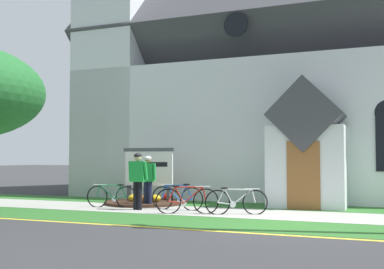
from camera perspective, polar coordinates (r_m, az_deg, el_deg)
name	(u,v)px	position (r m, az deg, el deg)	size (l,w,h in m)	color
ground	(309,208)	(15.73, 13.77, -8.51)	(140.00, 140.00, 0.00)	#333335
sidewalk_slab	(207,212)	(14.27, 1.77, -9.16)	(32.00, 2.36, 0.01)	#A8A59E
grass_verge	(177,221)	(12.20, -1.86, -10.25)	(32.00, 2.12, 0.01)	#2D6628
church_lawn	(229,205)	(16.31, 4.38, -8.36)	(24.00, 1.97, 0.01)	#2D6628
curb_paint_stripe	(155,227)	(11.11, -4.39, -10.99)	(28.00, 0.16, 0.01)	yellow
church_building	(253,85)	(21.58, 7.32, 5.92)	(14.87, 10.79, 14.03)	silver
church_sign	(149,168)	(16.84, -5.18, -4.01)	(1.92, 0.20, 1.93)	#474C56
flower_bed	(145,202)	(16.62, -5.64, -7.99)	(2.73, 2.73, 0.34)	#382319
bicycle_black	(236,201)	(13.53, 5.28, -7.95)	(1.64, 0.71, 0.79)	black
bicycle_red	(112,196)	(15.56, -9.54, -7.26)	(1.68, 0.29, 0.77)	black
bicycle_green	(177,198)	(14.68, -1.77, -7.52)	(1.73, 0.10, 0.83)	black
bicycle_silver	(187,200)	(13.68, -0.61, -7.85)	(1.69, 0.71, 0.83)	black
cyclist_in_green_jersey	(148,177)	(15.70, -5.28, -5.07)	(0.64, 0.33, 1.65)	#191E38
cyclist_in_yellow_jersey	(138,176)	(14.71, -6.48, -4.97)	(0.67, 0.30, 1.73)	black
yard_deciduous_tree	(124,108)	(22.11, -8.05, 3.15)	(4.75, 4.75, 5.33)	#4C3823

